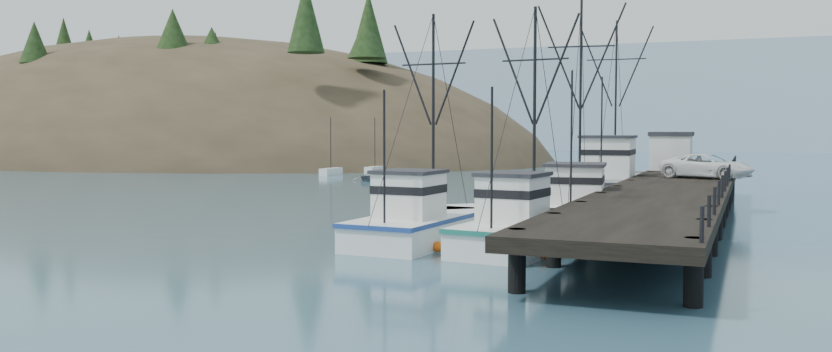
{
  "coord_description": "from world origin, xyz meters",
  "views": [
    {
      "loc": [
        18.1,
        -28.19,
        5.14
      ],
      "look_at": [
        1.25,
        12.19,
        2.5
      ],
      "focal_mm": 35.0,
      "sensor_mm": 36.0,
      "label": 1
    }
  ],
  "objects": [
    {
      "name": "motorboat",
      "position": [
        -15.32,
        41.38,
        0.0
      ],
      "size": [
        5.76,
        5.83,
        0.99
      ],
      "primitive_type": "imported",
      "rotation": [
        0.0,
        0.0,
        0.75
      ],
      "color": "#585B62",
      "rests_on": "ground"
    },
    {
      "name": "distant_ridge",
      "position": [
        10.0,
        170.0,
        0.0
      ],
      "size": [
        360.0,
        40.0,
        26.0
      ],
      "primitive_type": "cube",
      "color": "#9EB2C6",
      "rests_on": "ground"
    },
    {
      "name": "pickup_truck",
      "position": [
        15.5,
        24.47,
        2.76
      ],
      "size": [
        5.97,
        4.2,
        1.51
      ],
      "primitive_type": "imported",
      "rotation": [
        0.0,
        0.0,
        1.23
      ],
      "color": "white",
      "rests_on": "pier"
    },
    {
      "name": "trawler_near",
      "position": [
        9.23,
        5.15,
        0.82
      ],
      "size": [
        4.32,
        10.45,
        10.65
      ],
      "color": "white",
      "rests_on": "ground"
    },
    {
      "name": "trawler_mid",
      "position": [
        4.54,
        5.25,
        0.82
      ],
      "size": [
        4.13,
        10.63,
        10.6
      ],
      "color": "white",
      "rests_on": "ground"
    },
    {
      "name": "work_vessel",
      "position": [
        9.28,
        27.42,
        1.23
      ],
      "size": [
        4.98,
        15.25,
        12.81
      ],
      "color": "slate",
      "rests_on": "ground"
    },
    {
      "name": "pier",
      "position": [
        14.0,
        16.0,
        1.69
      ],
      "size": [
        6.0,
        44.0,
        2.0
      ],
      "color": "black",
      "rests_on": "ground"
    },
    {
      "name": "pier_shed",
      "position": [
        12.5,
        34.0,
        3.42
      ],
      "size": [
        3.0,
        3.2,
        2.8
      ],
      "color": "silver",
      "rests_on": "pier"
    },
    {
      "name": "trawler_far",
      "position": [
        9.49,
        14.84,
        0.82
      ],
      "size": [
        5.31,
        12.57,
        12.61
      ],
      "color": "white",
      "rests_on": "ground"
    },
    {
      "name": "headland",
      "position": [
        -74.95,
        78.61,
        -4.55
      ],
      "size": [
        134.8,
        78.0,
        51.0
      ],
      "color": "#382D1E",
      "rests_on": "ground"
    },
    {
      "name": "distant_ridge_far",
      "position": [
        -40.0,
        185.0,
        0.0
      ],
      "size": [
        180.0,
        25.0,
        18.0
      ],
      "primitive_type": "cube",
      "color": "silver",
      "rests_on": "ground"
    },
    {
      "name": "moored_sailboats",
      "position": [
        -32.64,
        55.87,
        0.33
      ],
      "size": [
        24.69,
        18.49,
        6.35
      ],
      "color": "white",
      "rests_on": "ground"
    },
    {
      "name": "ground",
      "position": [
        0.0,
        0.0,
        0.0
      ],
      "size": [
        400.0,
        400.0,
        0.0
      ],
      "primitive_type": "plane",
      "color": "#2F5569",
      "rests_on": "ground"
    }
  ]
}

